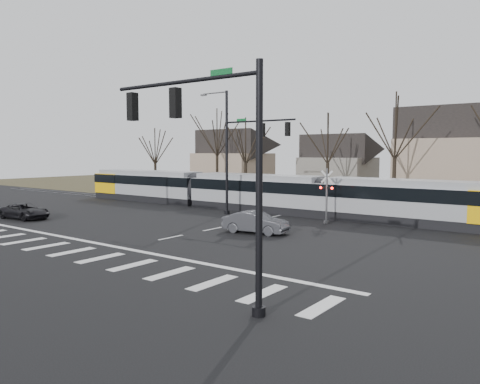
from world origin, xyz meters
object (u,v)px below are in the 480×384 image
Objects in this scene: tram at (256,191)px; sedan at (256,222)px; rail_crossing_signal at (327,198)px; suv at (25,211)px.

sedan is at bearing -55.21° from tram.
tram is 10.55× the size of rail_crossing_signal.
rail_crossing_signal is (8.47, -3.21, 0.14)m from tram.
sedan reaches higher than suv.
sedan is (6.70, -9.64, -1.05)m from tram.
suv is (-11.36, -15.12, -1.14)m from tram.
tram is at bearing -42.36° from suv.
rail_crossing_signal is at bearing -64.45° from suv.
suv is at bearing -126.92° from tram.
rail_crossing_signal reaches higher than suv.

